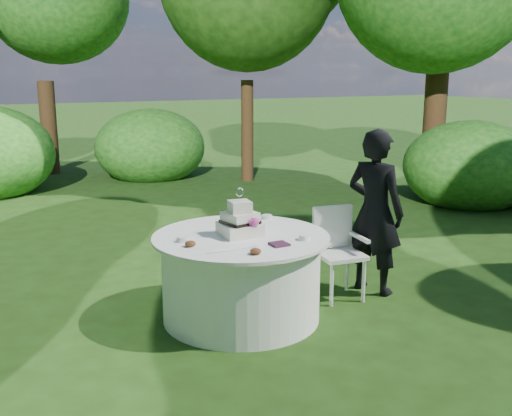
{
  "coord_description": "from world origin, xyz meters",
  "views": [
    {
      "loc": [
        -2.24,
        -4.54,
        2.17
      ],
      "look_at": [
        0.15,
        0.0,
        1.0
      ],
      "focal_mm": 42.0,
      "sensor_mm": 36.0,
      "label": 1
    }
  ],
  "objects_px": {
    "napkins": "(279,244)",
    "cake": "(240,222)",
    "guest": "(375,212)",
    "chair": "(337,245)",
    "table": "(241,277)"
  },
  "relations": [
    {
      "from": "table",
      "to": "chair",
      "type": "height_order",
      "value": "chair"
    },
    {
      "from": "guest",
      "to": "chair",
      "type": "height_order",
      "value": "guest"
    },
    {
      "from": "napkins",
      "to": "cake",
      "type": "height_order",
      "value": "cake"
    },
    {
      "from": "table",
      "to": "chair",
      "type": "bearing_deg",
      "value": 3.12
    },
    {
      "from": "guest",
      "to": "cake",
      "type": "distance_m",
      "value": 1.47
    },
    {
      "from": "napkins",
      "to": "chair",
      "type": "height_order",
      "value": "chair"
    },
    {
      "from": "guest",
      "to": "chair",
      "type": "relative_size",
      "value": 1.85
    },
    {
      "from": "table",
      "to": "cake",
      "type": "relative_size",
      "value": 3.62
    },
    {
      "from": "cake",
      "to": "chair",
      "type": "height_order",
      "value": "cake"
    },
    {
      "from": "napkins",
      "to": "cake",
      "type": "relative_size",
      "value": 0.32
    },
    {
      "from": "guest",
      "to": "chair",
      "type": "distance_m",
      "value": 0.5
    },
    {
      "from": "napkins",
      "to": "guest",
      "type": "distance_m",
      "value": 1.39
    },
    {
      "from": "napkins",
      "to": "table",
      "type": "bearing_deg",
      "value": 108.93
    },
    {
      "from": "guest",
      "to": "chair",
      "type": "xyz_separation_m",
      "value": [
        -0.4,
        0.07,
        -0.3
      ]
    },
    {
      "from": "guest",
      "to": "chair",
      "type": "bearing_deg",
      "value": 58.7
    }
  ]
}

